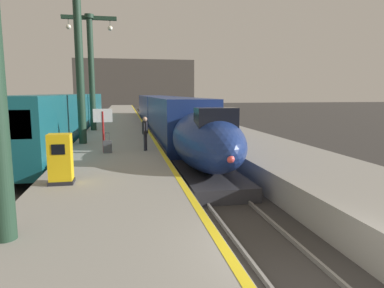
# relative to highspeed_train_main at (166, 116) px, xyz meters

# --- Properties ---
(platform_left) EXTENTS (4.80, 110.00, 1.05)m
(platform_left) POSITION_rel_highspeed_train_main_xyz_m (-4.05, 0.33, -1.40)
(platform_left) COLOR gray
(platform_left) RESTS_ON ground
(platform_right) EXTENTS (4.80, 110.00, 1.05)m
(platform_right) POSITION_rel_highspeed_train_main_xyz_m (4.05, 0.33, -1.40)
(platform_right) COLOR gray
(platform_right) RESTS_ON ground
(platform_left_safety_stripe) EXTENTS (0.20, 107.80, 0.01)m
(platform_left_safety_stripe) POSITION_rel_highspeed_train_main_xyz_m (-1.77, 0.33, -0.87)
(platform_left_safety_stripe) COLOR yellow
(platform_left_safety_stripe) RESTS_ON platform_left
(rail_main_left) EXTENTS (0.08, 110.00, 0.12)m
(rail_main_left) POSITION_rel_highspeed_train_main_xyz_m (-0.75, 3.08, -1.86)
(rail_main_left) COLOR slate
(rail_main_left) RESTS_ON ground
(rail_main_right) EXTENTS (0.08, 110.00, 0.12)m
(rail_main_right) POSITION_rel_highspeed_train_main_xyz_m (0.75, 3.08, -1.86)
(rail_main_right) COLOR slate
(rail_main_right) RESTS_ON ground
(rail_secondary_left) EXTENTS (0.08, 110.00, 0.12)m
(rail_secondary_left) POSITION_rel_highspeed_train_main_xyz_m (-8.85, 3.08, -1.86)
(rail_secondary_left) COLOR slate
(rail_secondary_left) RESTS_ON ground
(rail_secondary_right) EXTENTS (0.08, 110.00, 0.12)m
(rail_secondary_right) POSITION_rel_highspeed_train_main_xyz_m (-7.35, 3.08, -1.86)
(rail_secondary_right) COLOR slate
(rail_secondary_right) RESTS_ON ground
(highspeed_train_main) EXTENTS (2.92, 38.68, 3.60)m
(highspeed_train_main) POSITION_rel_highspeed_train_main_xyz_m (0.00, 0.00, 0.00)
(highspeed_train_main) COLOR navy
(highspeed_train_main) RESTS_ON ground
(regional_train_adjacent) EXTENTS (2.85, 36.60, 3.80)m
(regional_train_adjacent) POSITION_rel_highspeed_train_main_xyz_m (-8.10, 2.05, 0.21)
(regional_train_adjacent) COLOR #145660
(regional_train_adjacent) RESTS_ON ground
(station_column_mid) EXTENTS (4.00, 0.68, 10.42)m
(station_column_mid) POSITION_rel_highspeed_train_main_xyz_m (-5.90, -9.43, 5.31)
(station_column_mid) COLOR #1E3828
(station_column_mid) RESTS_ON platform_left
(station_column_far) EXTENTS (4.00, 0.68, 8.66)m
(station_column_far) POSITION_rel_highspeed_train_main_xyz_m (-5.90, -2.18, 4.37)
(station_column_far) COLOR #1E3828
(station_column_far) RESTS_ON platform_left
(passenger_near_edge) EXTENTS (0.32, 0.55, 1.69)m
(passenger_near_edge) POSITION_rel_highspeed_train_main_xyz_m (-2.53, -12.59, 0.12)
(passenger_near_edge) COLOR #23232D
(passenger_near_edge) RESTS_ON platform_left
(rolling_suitcase) EXTENTS (0.40, 0.22, 0.98)m
(rolling_suitcase) POSITION_rel_highspeed_train_main_xyz_m (-4.37, -12.96, -0.57)
(rolling_suitcase) COLOR #4C4C51
(rolling_suitcase) RESTS_ON platform_left
(ticket_machine_yellow) EXTENTS (0.76, 0.62, 1.60)m
(ticket_machine_yellow) POSITION_rel_highspeed_train_main_xyz_m (-5.55, -18.56, -0.13)
(ticket_machine_yellow) COLOR yellow
(ticket_machine_yellow) RESTS_ON platform_left
(departure_info_board) EXTENTS (0.90, 0.10, 2.12)m
(departure_info_board) POSITION_rel_highspeed_train_main_xyz_m (-4.55, -12.84, 0.63)
(departure_info_board) COLOR maroon
(departure_info_board) RESTS_ON platform_left
(terminus_back_wall) EXTENTS (36.00, 2.00, 14.00)m
(terminus_back_wall) POSITION_rel_highspeed_train_main_xyz_m (0.00, 77.58, 5.08)
(terminus_back_wall) COLOR #4C4742
(terminus_back_wall) RESTS_ON ground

